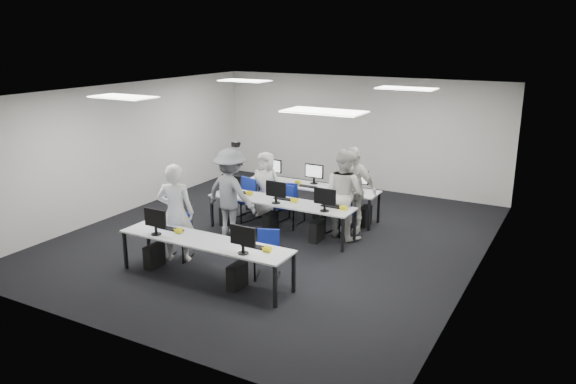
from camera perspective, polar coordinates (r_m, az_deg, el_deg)
The scene contains 23 objects.
room at distance 11.29m, azimuth -1.30°, elevation 2.57°, with size 9.00×9.02×3.00m.
ceiling_panels at distance 11.04m, azimuth -1.35°, elevation 10.09°, with size 5.20×4.60×0.02m.
desk_front at distance 9.62m, azimuth -8.48°, elevation -5.13°, with size 3.20×0.70×0.73m.
desk_mid at distance 11.67m, azimuth -0.78°, elevation -1.15°, with size 3.20×0.70×0.73m.
desk_back at distance 12.86m, azimuth 2.30°, elevation 0.46°, with size 3.20×0.70×0.73m.
equipment_front at distance 9.84m, azimuth -9.36°, elevation -6.71°, with size 2.51×0.41×1.19m.
equipment_mid at distance 11.85m, azimuth -1.63°, elevation -2.53°, with size 2.91×0.41×1.19m.
equipment_back at distance 12.88m, azimuth 3.08°, elevation -1.01°, with size 2.91×0.41×1.19m.
chair_0 at distance 10.77m, azimuth -11.03°, elevation -5.27°, with size 0.50×0.53×0.85m.
chair_1 at distance 9.79m, azimuth -2.12°, elevation -7.23°, with size 0.54×0.56×0.83m.
chair_2 at distance 12.76m, azimuth -4.54°, elevation -1.52°, with size 0.58×0.61×0.93m.
chair_3 at distance 12.24m, azimuth -0.21°, elevation -2.21°, with size 0.59×0.61×0.94m.
chair_4 at distance 11.89m, azimuth 5.15°, elevation -3.00°, with size 0.50×0.53×0.84m.
chair_5 at distance 13.04m, azimuth -3.38°, elevation -1.10°, with size 0.59×0.62×0.93m.
chair_6 at distance 12.50m, azimuth 0.30°, elevation -1.85°, with size 0.50×0.53×0.92m.
chair_7 at distance 12.11m, azimuth 5.96°, elevation -2.66°, with size 0.54×0.56×0.84m.
handbag at distance 12.43m, azimuth -6.45°, elevation 0.70°, with size 0.33×0.21×0.27m, color tan.
student_0 at distance 10.47m, azimuth -11.33°, elevation -2.09°, with size 0.67×0.44×1.85m, color silver.
student_1 at distance 11.54m, azimuth 5.74°, elevation -0.15°, with size 0.90×0.70×1.85m, color silver.
student_2 at distance 12.84m, azimuth -2.26°, elevation 0.78°, with size 0.74×0.48×1.51m, color silver.
student_3 at distance 11.88m, azimuth 6.54°, elevation 0.26°, with size 1.08×0.45×1.84m, color silver.
photographer at distance 11.54m, azimuth -5.83°, elevation -0.14°, with size 1.20×0.69×1.86m, color slate.
dslr_camera at distance 11.43m, azimuth -5.36°, elevation 4.84°, with size 0.14×0.18×0.10m, color black.
Camera 1 is at (5.52, -9.50, 4.11)m, focal length 35.00 mm.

